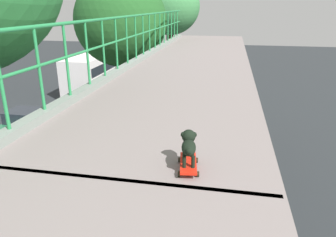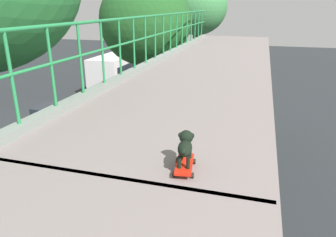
# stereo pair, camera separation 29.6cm
# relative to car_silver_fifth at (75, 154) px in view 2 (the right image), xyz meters

# --- Properties ---
(car_silver_fifth) EXTENTS (1.77, 3.98, 1.46)m
(car_silver_fifth) POSITION_rel_car_silver_fifth_xyz_m (0.00, 0.00, 0.00)
(car_silver_fifth) COLOR #AEB2B4
(car_silver_fifth) RESTS_ON ground
(car_green_sixth) EXTENTS (1.98, 3.82, 1.47)m
(car_green_sixth) POSITION_rel_car_silver_fifth_xyz_m (-3.79, 3.41, -0.02)
(car_green_sixth) COLOR #21643D
(car_green_sixth) RESTS_ON ground
(car_white_seventh) EXTENTS (1.92, 4.19, 1.38)m
(car_white_seventh) POSITION_rel_car_silver_fifth_xyz_m (-0.13, 6.84, -0.02)
(car_white_seventh) COLOR silver
(car_white_seventh) RESTS_ON ground
(city_bus) EXTENTS (2.64, 11.81, 3.08)m
(city_bus) POSITION_rel_car_silver_fifth_xyz_m (-3.86, 15.77, 1.08)
(city_bus) COLOR white
(city_bus) RESTS_ON ground
(roadside_tree_far) EXTENTS (4.22, 4.22, 8.33)m
(roadside_tree_far) POSITION_rel_car_silver_fifth_xyz_m (2.32, 3.21, 5.55)
(roadside_tree_far) COLOR brown
(roadside_tree_far) RESTS_ON ground
(roadside_tree_farthest) EXTENTS (4.61, 4.61, 9.02)m
(roadside_tree_farthest) POSITION_rel_car_silver_fifth_xyz_m (2.55, 14.18, 6.12)
(roadside_tree_farthest) COLOR #4C3A27
(roadside_tree_farthest) RESTS_ON ground
(toy_skateboard) EXTENTS (0.25, 0.46, 0.08)m
(toy_skateboard) POSITION_rel_car_silver_fifth_xyz_m (6.99, -8.46, 4.84)
(toy_skateboard) COLOR red
(toy_skateboard) RESTS_ON overpass_deck
(small_dog) EXTENTS (0.19, 0.41, 0.29)m
(small_dog) POSITION_rel_car_silver_fifth_xyz_m (6.98, -8.41, 5.03)
(small_dog) COLOR black
(small_dog) RESTS_ON toy_skateboard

